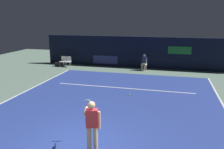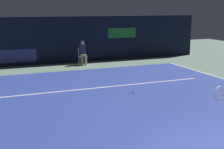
{
  "view_description": "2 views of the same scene",
  "coord_description": "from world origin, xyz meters",
  "px_view_note": "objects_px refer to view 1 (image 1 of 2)",
  "views": [
    {
      "loc": [
        2.76,
        -6.32,
        4.15
      ],
      "look_at": [
        -0.44,
        5.91,
        1.04
      ],
      "focal_mm": 37.39,
      "sensor_mm": 36.0,
      "label": 1
    },
    {
      "loc": [
        -4.4,
        -4.7,
        3.15
      ],
      "look_at": [
        -0.39,
        5.31,
        0.85
      ],
      "focal_mm": 51.4,
      "sensor_mm": 36.0,
      "label": 2
    }
  ],
  "objects_px": {
    "line_judge_on_chair": "(144,62)",
    "courtside_chair_far": "(68,61)",
    "courtside_chair_near": "(63,61)",
    "equipment_bag": "(60,64)",
    "tennis_player": "(92,124)",
    "tennis_ball": "(129,95)"
  },
  "relations": [
    {
      "from": "line_judge_on_chair",
      "to": "courtside_chair_far",
      "type": "distance_m",
      "value": 6.45
    },
    {
      "from": "line_judge_on_chair",
      "to": "courtside_chair_near",
      "type": "relative_size",
      "value": 1.5
    },
    {
      "from": "equipment_bag",
      "to": "line_judge_on_chair",
      "type": "bearing_deg",
      "value": -10.39
    },
    {
      "from": "tennis_player",
      "to": "line_judge_on_chair",
      "type": "distance_m",
      "value": 12.24
    },
    {
      "from": "tennis_ball",
      "to": "equipment_bag",
      "type": "bearing_deg",
      "value": 139.7
    },
    {
      "from": "courtside_chair_near",
      "to": "courtside_chair_far",
      "type": "relative_size",
      "value": 1.0
    },
    {
      "from": "courtside_chair_near",
      "to": "equipment_bag",
      "type": "relative_size",
      "value": 1.05
    },
    {
      "from": "courtside_chair_far",
      "to": "equipment_bag",
      "type": "relative_size",
      "value": 1.05
    },
    {
      "from": "line_judge_on_chair",
      "to": "courtside_chair_far",
      "type": "bearing_deg",
      "value": -177.29
    },
    {
      "from": "tennis_player",
      "to": "courtside_chair_near",
      "type": "bearing_deg",
      "value": 119.98
    },
    {
      "from": "tennis_ball",
      "to": "line_judge_on_chair",
      "type": "bearing_deg",
      "value": 90.05
    },
    {
      "from": "tennis_player",
      "to": "courtside_chair_far",
      "type": "xyz_separation_m",
      "value": [
        -6.37,
        11.93,
        -0.49
      ]
    },
    {
      "from": "courtside_chair_near",
      "to": "tennis_ball",
      "type": "xyz_separation_m",
      "value": [
        6.98,
        -6.19,
        -0.46
      ]
    },
    {
      "from": "courtside_chair_near",
      "to": "courtside_chair_far",
      "type": "height_order",
      "value": "same"
    },
    {
      "from": "tennis_player",
      "to": "equipment_bag",
      "type": "bearing_deg",
      "value": 121.09
    },
    {
      "from": "tennis_player",
      "to": "courtside_chair_near",
      "type": "relative_size",
      "value": 1.97
    },
    {
      "from": "equipment_bag",
      "to": "tennis_ball",
      "type": "bearing_deg",
      "value": -52.86
    },
    {
      "from": "tennis_player",
      "to": "courtside_chair_far",
      "type": "height_order",
      "value": "tennis_player"
    },
    {
      "from": "tennis_player",
      "to": "equipment_bag",
      "type": "height_order",
      "value": "tennis_player"
    },
    {
      "from": "courtside_chair_near",
      "to": "line_judge_on_chair",
      "type": "bearing_deg",
      "value": 2.16
    },
    {
      "from": "tennis_player",
      "to": "line_judge_on_chair",
      "type": "bearing_deg",
      "value": 89.68
    },
    {
      "from": "tennis_player",
      "to": "equipment_bag",
      "type": "distance_m",
      "value": 13.99
    }
  ]
}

